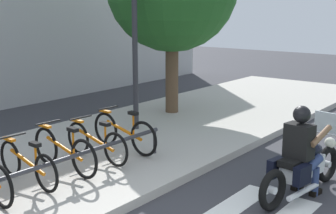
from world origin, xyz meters
TOP-DOWN VIEW (x-y plane):
  - sidewalk at (0.00, 4.06)m, footprint 24.00×4.40m
  - motorcycle at (2.15, 0.18)m, footprint 2.20×0.75m
  - rider at (2.07, 0.20)m, footprint 0.68×0.60m
  - bicycle_3 at (-0.42, 3.55)m, footprint 0.48×1.61m
  - bicycle_4 at (0.30, 3.55)m, footprint 0.48×1.71m
  - bicycle_5 at (1.01, 3.55)m, footprint 0.48×1.65m
  - bicycle_6 at (1.73, 3.55)m, footprint 0.48×1.72m
  - bike_rack at (-0.42, 2.99)m, footprint 4.90×0.07m
  - street_lamp at (3.09, 4.46)m, footprint 0.28×0.28m

SIDE VIEW (x-z plane):
  - sidewalk at x=0.00m, z-range 0.00..0.15m
  - motorcycle at x=2.15m, z-range -0.15..1.05m
  - bicycle_3 at x=-0.42m, z-range 0.12..0.84m
  - bicycle_5 at x=1.01m, z-range 0.12..0.86m
  - bicycle_4 at x=0.30m, z-range 0.11..0.91m
  - bicycle_6 at x=1.73m, z-range 0.11..0.91m
  - bike_rack at x=-0.42m, z-range 0.33..0.82m
  - rider at x=2.07m, z-range 0.10..1.53m
  - street_lamp at x=3.09m, z-range 0.45..4.61m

